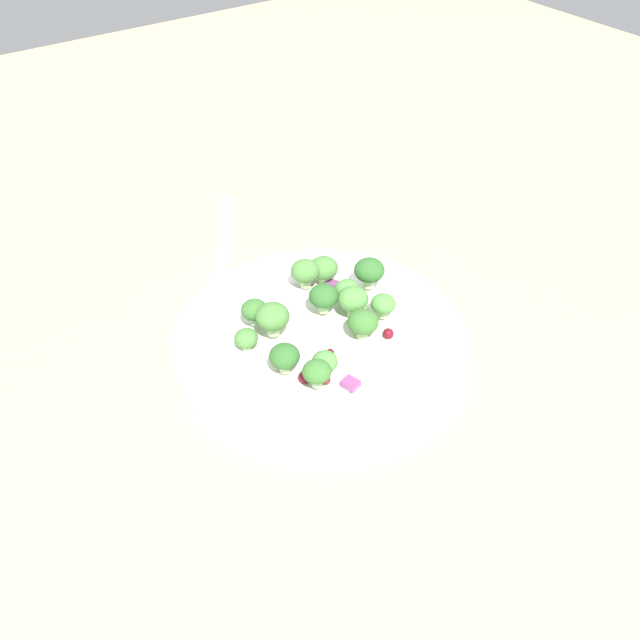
{
  "coord_description": "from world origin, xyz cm",
  "views": [
    {
      "loc": [
        37.36,
        -29.61,
        42.01
      ],
      "look_at": [
        -0.99,
        -2.5,
        2.7
      ],
      "focal_mm": 40.0,
      "sensor_mm": 36.0,
      "label": 1
    }
  ],
  "objects": [
    {
      "name": "cranberry_4",
      "position": [
        3.25,
        -7.08,
        1.78
      ],
      "size": [
        0.97,
        0.97,
        0.97
      ],
      "primitive_type": "sphere",
      "color": "maroon",
      "rests_on": "plate"
    },
    {
      "name": "broccoli_floret_10",
      "position": [
        -2.57,
        -6.28,
        3.76
      ],
      "size": [
        2.93,
        2.93,
        2.96
      ],
      "color": "#ADD18E",
      "rests_on": "plate"
    },
    {
      "name": "cranberry_0",
      "position": [
        3.01,
        1.88,
        1.79
      ],
      "size": [
        0.96,
        0.96,
        0.96
      ],
      "primitive_type": "sphere",
      "color": "maroon",
      "rests_on": "plate"
    },
    {
      "name": "broccoli_floret_13",
      "position": [
        -2.62,
        -0.96,
        3.51
      ],
      "size": [
        2.62,
        2.62,
        2.65
      ],
      "color": "#9EC684",
      "rests_on": "plate"
    },
    {
      "name": "plate",
      "position": [
        -0.99,
        -2.5,
        0.86
      ],
      "size": [
        25.94,
        25.94,
        1.7
      ],
      "color": "white",
      "rests_on": "ground_plane"
    },
    {
      "name": "broccoli_floret_5",
      "position": [
        0.86,
        2.99,
        3.11
      ],
      "size": [
        2.21,
        2.21,
        2.24
      ],
      "color": "#9EC684",
      "rests_on": "plate"
    },
    {
      "name": "cranberry_3",
      "position": [
        1.17,
        -7.67,
        1.91
      ],
      "size": [
        0.96,
        0.96,
        0.96
      ],
      "primitive_type": "sphere",
      "color": "maroon",
      "rests_on": "plate"
    },
    {
      "name": "onion_bit_1",
      "position": [
        5.91,
        -4.39,
        1.73
      ],
      "size": [
        1.59,
        1.45,
        0.53
      ],
      "primitive_type": "cube",
      "rotation": [
        0.0,
        0.0,
        0.27
      ],
      "color": "#843D75",
      "rests_on": "plate"
    },
    {
      "name": "broccoli_floret_7",
      "position": [
        3.55,
        -5.24,
        2.72
      ],
      "size": [
        2.13,
        2.13,
        2.16
      ],
      "color": "#9EC684",
      "rests_on": "plate"
    },
    {
      "name": "cranberry_2",
      "position": [
        4.59,
        -5.88,
        1.92
      ],
      "size": [
        0.8,
        0.8,
        0.8
      ],
      "primitive_type": "sphere",
      "color": "maroon",
      "rests_on": "plate"
    },
    {
      "name": "onion_bit_2",
      "position": [
        -7.42,
        0.53,
        1.54
      ],
      "size": [
        1.22,
        1.3,
        0.46
      ],
      "primitive_type": "cube",
      "rotation": [
        0.0,
        0.0,
        2.83
      ],
      "color": "#A35B93",
      "rests_on": "plate"
    },
    {
      "name": "broccoli_floret_4",
      "position": [
        1.67,
        -7.84,
        3.27
      ],
      "size": [
        2.5,
        2.5,
        2.53
      ],
      "color": "#9EC684",
      "rests_on": "plate"
    },
    {
      "name": "dressing_pool",
      "position": [
        -0.99,
        -2.5,
        1.3
      ],
      "size": [
        15.04,
        15.04,
        0.2
      ],
      "primitive_type": "cylinder",
      "color": "white",
      "rests_on": "plate"
    },
    {
      "name": "broccoli_floret_11",
      "position": [
        -3.24,
        4.64,
        3.58
      ],
      "size": [
        2.85,
        2.85,
        2.88
      ],
      "color": "#ADD18E",
      "rests_on": "plate"
    },
    {
      "name": "cranberry_1",
      "position": [
        2.19,
        -3.72,
        1.86
      ],
      "size": [
        0.75,
        0.75,
        0.75
      ],
      "primitive_type": "sphere",
      "color": "#4C0A14",
      "rests_on": "plate"
    },
    {
      "name": "broccoli_floret_3",
      "position": [
        -6.87,
        -0.01,
        3.31
      ],
      "size": [
        2.72,
        2.72,
        2.76
      ],
      "color": "#9EC684",
      "rests_on": "plate"
    },
    {
      "name": "broccoli_floret_0",
      "position": [
        -0.98,
        1.05,
        3.33
      ],
      "size": [
        2.73,
        2.73,
        2.77
      ],
      "color": "#ADD18E",
      "rests_on": "plate"
    },
    {
      "name": "onion_bit_0",
      "position": [
        -5.75,
        2.31,
        1.55
      ],
      "size": [
        1.45,
        1.33,
        0.5
      ],
      "primitive_type": "cube",
      "rotation": [
        0.0,
        0.0,
        0.53
      ],
      "color": "#843D75",
      "rests_on": "plate"
    },
    {
      "name": "broccoli_floret_12",
      "position": [
        1.8,
        0.34,
        3.12
      ],
      "size": [
        2.68,
        2.68,
        2.71
      ],
      "color": "#ADD18E",
      "rests_on": "plate"
    },
    {
      "name": "ground_plane",
      "position": [
        0.0,
        0.0,
        -1.0
      ],
      "size": [
        180.0,
        180.0,
        2.0
      ],
      "primitive_type": "cube",
      "color": "tan"
    },
    {
      "name": "fork",
      "position": [
        -18.89,
        -2.23,
        0.25
      ],
      "size": [
        16.85,
        11.17,
        0.5
      ],
      "color": "silver",
      "rests_on": "ground_plane"
    },
    {
      "name": "broccoli_floret_8",
      "position": [
        -6.64,
        1.93,
        2.98
      ],
      "size": [
        2.72,
        2.72,
        2.76
      ],
      "color": "#ADD18E",
      "rests_on": "plate"
    },
    {
      "name": "broccoli_floret_6",
      "position": [
        -2.69,
        -8.86,
        2.58
      ],
      "size": [
        2.01,
        2.01,
        2.04
      ],
      "color": "#ADD18E",
      "rests_on": "plate"
    },
    {
      "name": "broccoli_floret_9",
      "position": [
        4.64,
        -6.78,
        3.32
      ],
      "size": [
        2.32,
        2.32,
        2.35
      ],
      "color": "#9EC684",
      "rests_on": "plate"
    },
    {
      "name": "broccoli_floret_1",
      "position": [
        -2.59,
        1.61,
        3.11
      ],
      "size": [
        2.29,
        2.29,
        2.32
      ],
      "color": "#8EB77A",
      "rests_on": "plate"
    },
    {
      "name": "broccoli_floret_2",
      "position": [
        -4.78,
        -6.76,
        3.25
      ],
      "size": [
        2.32,
        2.32,
        2.35
      ],
      "color": "#8EB77A",
      "rests_on": "plate"
    }
  ]
}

